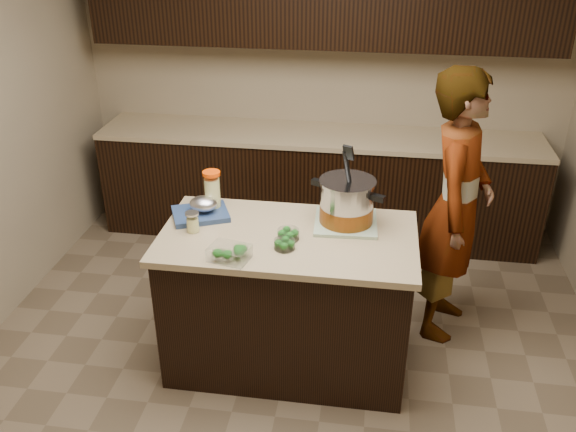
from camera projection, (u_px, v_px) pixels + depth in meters
name	position (u px, v px, depth m)	size (l,w,h in m)	color
ground_plane	(288.00, 358.00, 3.87)	(4.00, 4.00, 0.00)	brown
room_shell	(288.00, 94.00, 3.08)	(4.04, 4.04, 2.72)	tan
back_cabinets	(319.00, 127.00, 4.96)	(3.60, 0.63, 2.33)	black
island	(288.00, 300.00, 3.66)	(1.46, 0.81, 0.90)	black
dish_towel	(346.00, 222.00, 3.57)	(0.36, 0.36, 0.02)	#659161
stock_pot	(347.00, 204.00, 3.51)	(0.44, 0.43, 0.47)	#B7B7BC
lemonade_pitcher	(213.00, 193.00, 3.67)	(0.14, 0.14, 0.26)	#E4E08B
mason_jar	(193.00, 222.00, 3.47)	(0.10, 0.10, 0.13)	#E4E08B
broccoli_tub_left	(288.00, 235.00, 3.40)	(0.13, 0.13, 0.06)	silver
broccoli_tub_right	(285.00, 245.00, 3.31)	(0.14, 0.14, 0.05)	silver
broccoli_tub_rect	(230.00, 254.00, 3.21)	(0.24, 0.19, 0.07)	silver
blue_tray	(202.00, 210.00, 3.63)	(0.40, 0.37, 0.12)	navy
person	(456.00, 208.00, 3.79)	(0.65, 0.42, 1.77)	gray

